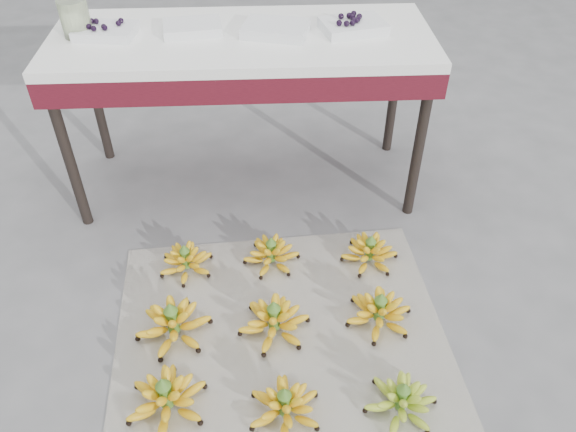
{
  "coord_description": "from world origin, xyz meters",
  "views": [
    {
      "loc": [
        0.0,
        -1.37,
        1.75
      ],
      "look_at": [
        0.09,
        0.31,
        0.31
      ],
      "focal_mm": 35.0,
      "sensor_mm": 36.0,
      "label": 1
    }
  ],
  "objects_px": {
    "bunch_mid_center": "(274,321)",
    "bunch_mid_right": "(379,312)",
    "bunch_front_right": "(401,400)",
    "glass_jar": "(75,18)",
    "tray_far_left": "(106,31)",
    "tray_left": "(192,27)",
    "newspaper_mat": "(281,332)",
    "vendor_table": "(242,54)",
    "bunch_front_left": "(166,398)",
    "bunch_back_center": "(271,254)",
    "bunch_front_center": "(284,406)",
    "bunch_back_left": "(186,261)",
    "bunch_back_right": "(370,252)",
    "tray_far_right": "(353,26)",
    "tray_right": "(276,29)",
    "bunch_mid_left": "(173,323)"
  },
  "relations": [
    {
      "from": "tray_far_left",
      "to": "tray_far_right",
      "type": "relative_size",
      "value": 0.89
    },
    {
      "from": "bunch_back_right",
      "to": "tray_left",
      "type": "distance_m",
      "value": 1.23
    },
    {
      "from": "newspaper_mat",
      "to": "glass_jar",
      "type": "xyz_separation_m",
      "value": [
        -0.81,
        0.99,
        0.86
      ]
    },
    {
      "from": "bunch_back_left",
      "to": "bunch_back_right",
      "type": "height_order",
      "value": "bunch_back_right"
    },
    {
      "from": "bunch_front_right",
      "to": "bunch_mid_left",
      "type": "bearing_deg",
      "value": 161.68
    },
    {
      "from": "bunch_back_left",
      "to": "bunch_mid_right",
      "type": "bearing_deg",
      "value": -20.75
    },
    {
      "from": "newspaper_mat",
      "to": "bunch_back_center",
      "type": "bearing_deg",
      "value": 93.67
    },
    {
      "from": "bunch_mid_right",
      "to": "tray_far_right",
      "type": "height_order",
      "value": "tray_far_right"
    },
    {
      "from": "bunch_back_left",
      "to": "vendor_table",
      "type": "distance_m",
      "value": 0.93
    },
    {
      "from": "bunch_mid_center",
      "to": "tray_left",
      "type": "xyz_separation_m",
      "value": [
        -0.3,
        1.0,
        0.74
      ]
    },
    {
      "from": "newspaper_mat",
      "to": "tray_left",
      "type": "distance_m",
      "value": 1.33
    },
    {
      "from": "bunch_front_right",
      "to": "bunch_back_center",
      "type": "relative_size",
      "value": 0.95
    },
    {
      "from": "bunch_front_right",
      "to": "vendor_table",
      "type": "height_order",
      "value": "vendor_table"
    },
    {
      "from": "bunch_front_right",
      "to": "bunch_back_right",
      "type": "bearing_deg",
      "value": 95.25
    },
    {
      "from": "bunch_front_right",
      "to": "glass_jar",
      "type": "distance_m",
      "value": 1.97
    },
    {
      "from": "tray_left",
      "to": "vendor_table",
      "type": "bearing_deg",
      "value": -10.11
    },
    {
      "from": "bunch_front_right",
      "to": "bunch_mid_center",
      "type": "height_order",
      "value": "bunch_mid_center"
    },
    {
      "from": "tray_far_left",
      "to": "tray_left",
      "type": "height_order",
      "value": "tray_far_left"
    },
    {
      "from": "bunch_mid_right",
      "to": "bunch_back_right",
      "type": "bearing_deg",
      "value": 79.08
    },
    {
      "from": "vendor_table",
      "to": "tray_left",
      "type": "height_order",
      "value": "tray_left"
    },
    {
      "from": "vendor_table",
      "to": "tray_left",
      "type": "relative_size",
      "value": 6.18
    },
    {
      "from": "bunch_back_left",
      "to": "tray_left",
      "type": "bearing_deg",
      "value": 86.72
    },
    {
      "from": "newspaper_mat",
      "to": "bunch_front_right",
      "type": "bearing_deg",
      "value": -41.75
    },
    {
      "from": "bunch_back_left",
      "to": "bunch_front_left",
      "type": "bearing_deg",
      "value": -88.79
    },
    {
      "from": "bunch_front_left",
      "to": "bunch_mid_center",
      "type": "distance_m",
      "value": 0.48
    },
    {
      "from": "newspaper_mat",
      "to": "bunch_back_left",
      "type": "height_order",
      "value": "bunch_back_left"
    },
    {
      "from": "tray_left",
      "to": "tray_right",
      "type": "bearing_deg",
      "value": -6.35
    },
    {
      "from": "bunch_mid_left",
      "to": "tray_right",
      "type": "relative_size",
      "value": 1.1
    },
    {
      "from": "bunch_back_left",
      "to": "bunch_back_center",
      "type": "height_order",
      "value": "bunch_back_center"
    },
    {
      "from": "newspaper_mat",
      "to": "bunch_front_right",
      "type": "relative_size",
      "value": 4.6
    },
    {
      "from": "bunch_back_left",
      "to": "tray_left",
      "type": "height_order",
      "value": "tray_left"
    },
    {
      "from": "vendor_table",
      "to": "tray_far_left",
      "type": "xyz_separation_m",
      "value": [
        -0.57,
        0.01,
        0.11
      ]
    },
    {
      "from": "bunch_back_left",
      "to": "tray_far_left",
      "type": "height_order",
      "value": "tray_far_left"
    },
    {
      "from": "bunch_back_center",
      "to": "vendor_table",
      "type": "relative_size",
      "value": 0.17
    },
    {
      "from": "tray_left",
      "to": "bunch_front_center",
      "type": "bearing_deg",
      "value": -76.41
    },
    {
      "from": "tray_far_left",
      "to": "bunch_back_center",
      "type": "bearing_deg",
      "value": -42.35
    },
    {
      "from": "bunch_mid_center",
      "to": "bunch_back_right",
      "type": "distance_m",
      "value": 0.55
    },
    {
      "from": "bunch_front_center",
      "to": "glass_jar",
      "type": "bearing_deg",
      "value": 103.14
    },
    {
      "from": "tray_far_left",
      "to": "bunch_mid_right",
      "type": "bearing_deg",
      "value": -41.56
    },
    {
      "from": "tray_far_right",
      "to": "bunch_front_center",
      "type": "bearing_deg",
      "value": -105.06
    },
    {
      "from": "bunch_back_right",
      "to": "tray_far_left",
      "type": "relative_size",
      "value": 1.12
    },
    {
      "from": "bunch_back_center",
      "to": "glass_jar",
      "type": "distance_m",
      "value": 1.28
    },
    {
      "from": "bunch_back_left",
      "to": "tray_right",
      "type": "distance_m",
      "value": 1.06
    },
    {
      "from": "tray_far_left",
      "to": "bunch_mid_center",
      "type": "bearing_deg",
      "value": -55.68
    },
    {
      "from": "bunch_mid_center",
      "to": "bunch_mid_right",
      "type": "bearing_deg",
      "value": -0.53
    },
    {
      "from": "bunch_front_left",
      "to": "bunch_back_center",
      "type": "height_order",
      "value": "bunch_front_left"
    },
    {
      "from": "bunch_front_center",
      "to": "bunch_back_right",
      "type": "height_order",
      "value": "bunch_front_center"
    },
    {
      "from": "bunch_front_center",
      "to": "bunch_back_right",
      "type": "xyz_separation_m",
      "value": [
        0.4,
        0.71,
        -0.0
      ]
    },
    {
      "from": "bunch_mid_right",
      "to": "newspaper_mat",
      "type": "bearing_deg",
      "value": 176.79
    },
    {
      "from": "bunch_back_center",
      "to": "tray_far_left",
      "type": "distance_m",
      "value": 1.17
    }
  ]
}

